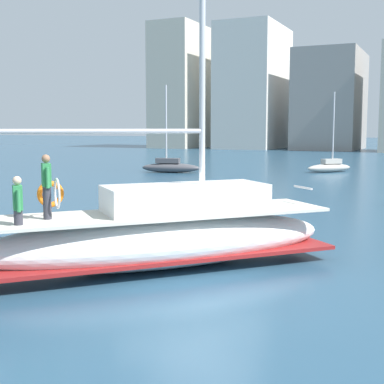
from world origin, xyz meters
name	(u,v)px	position (x,y,z in m)	size (l,w,h in m)	color
ground_plane	(206,278)	(0.00, 0.00, 0.00)	(400.00, 400.00, 0.00)	#284C66
main_sailboat	(163,233)	(-1.48, 0.53, 0.92)	(8.30, 8.66, 14.48)	white
moored_sloop_near	(330,166)	(-3.39, 33.83, 0.49)	(3.57, 3.95, 6.62)	#B7B2A8
moored_ketch_distant	(170,166)	(-15.21, 27.78, 0.53)	(5.01, 2.23, 7.13)	#4C4C51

